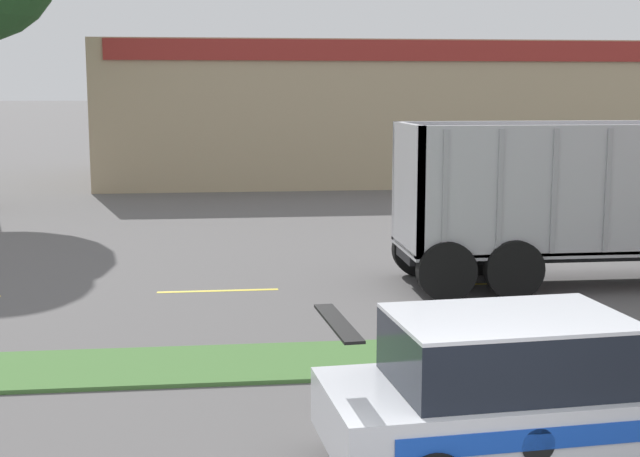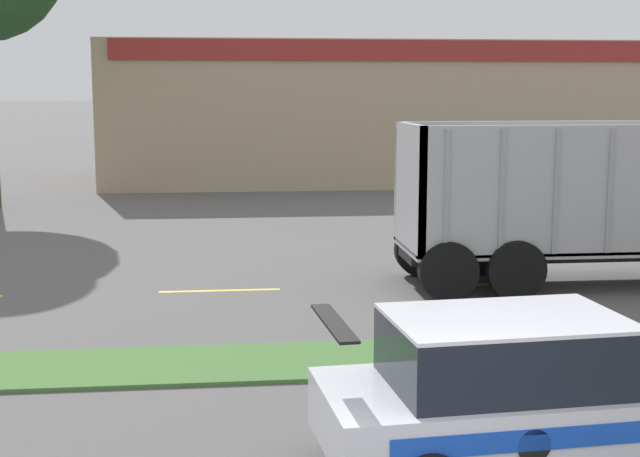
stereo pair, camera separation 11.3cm
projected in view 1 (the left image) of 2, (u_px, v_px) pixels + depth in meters
grass_verge at (369, 359)px, 13.17m from camera, size 120.00×1.80×0.06m
centre_line_4 at (218, 291)px, 17.73m from camera, size 2.40×0.14×0.01m
centre_line_5 at (481, 284)px, 18.35m from camera, size 2.40×0.14×0.01m
rally_car at (522, 390)px, 9.36m from camera, size 4.49×2.23×1.70m
store_building_backdrop at (387, 111)px, 40.93m from camera, size 25.29×12.10×5.90m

